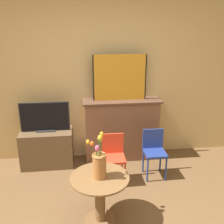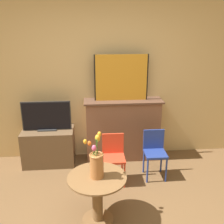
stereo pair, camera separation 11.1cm
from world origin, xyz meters
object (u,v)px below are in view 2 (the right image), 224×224
chair_red (113,155)px  vase_tulips (97,163)px  chair_blue (155,150)px  painting (121,78)px  tv_monitor (46,116)px

chair_red → vase_tulips: (-0.24, -0.76, 0.32)m
chair_red → vase_tulips: size_ratio=1.44×
chair_blue → painting: bearing=125.9°
painting → vase_tulips: painting is taller
painting → chair_blue: painting is taller
chair_blue → tv_monitor: bearing=162.3°
chair_red → chair_blue: 0.59m
tv_monitor → vase_tulips: bearing=-62.3°
chair_blue → vase_tulips: bearing=-134.3°
chair_red → chair_blue: bearing=8.5°
painting → tv_monitor: 1.25m
painting → chair_red: 1.14m
painting → tv_monitor: (-1.12, -0.08, -0.54)m
vase_tulips → painting: bearing=73.6°
vase_tulips → chair_red: bearing=72.3°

